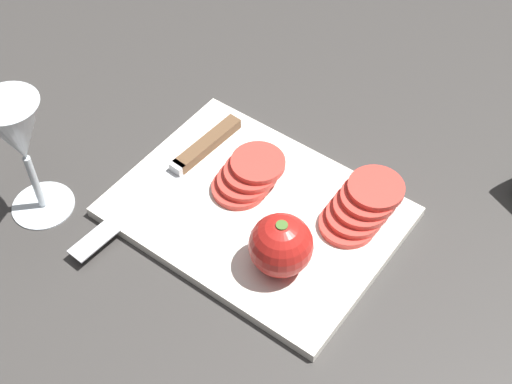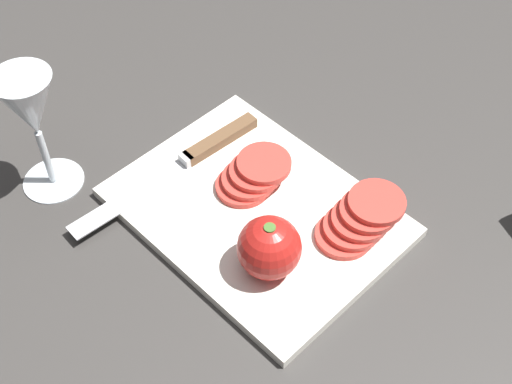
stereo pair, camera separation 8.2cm
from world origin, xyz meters
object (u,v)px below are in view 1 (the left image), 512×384
Objects in this scene: knife at (189,159)px; tomato_slice_stack_near at (248,176)px; whole_tomato at (281,245)px; wine_glass at (19,137)px; tomato_slice_stack_far at (362,206)px.

knife is 0.08m from tomato_slice_stack_near.
whole_tomato reaches higher than tomato_slice_stack_near.
whole_tomato is at bearing 75.48° from knife.
whole_tomato is 0.12m from tomato_slice_stack_near.
knife is at bearing 162.09° from whole_tomato.
wine_glass is 0.61× the size of knife.
tomato_slice_stack_near is 0.14m from tomato_slice_stack_far.
whole_tomato is 0.19m from knife.
wine_glass is at bearing -147.65° from tomato_slice_stack_far.
wine_glass reaches higher than tomato_slice_stack_far.
wine_glass is 1.56× the size of tomato_slice_stack_far.
wine_glass reaches higher than tomato_slice_stack_near.
tomato_slice_stack_near is (-0.10, 0.07, -0.02)m from whole_tomato.
tomato_slice_stack_far is (0.32, 0.20, -0.08)m from wine_glass.
wine_glass is 0.26m from tomato_slice_stack_near.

